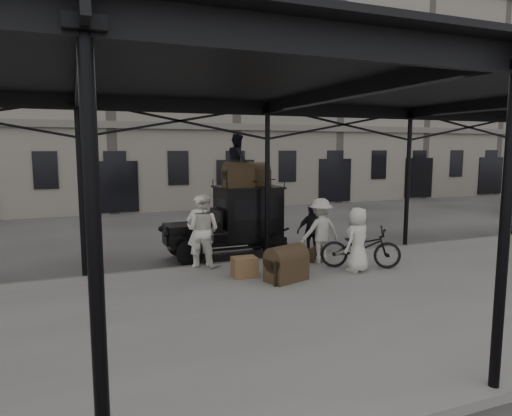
{
  "coord_description": "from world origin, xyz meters",
  "views": [
    {
      "loc": [
        -5.14,
        -9.99,
        3.34
      ],
      "look_at": [
        -0.51,
        1.6,
        1.7
      ],
      "focal_mm": 32.0,
      "sensor_mm": 36.0,
      "label": 1
    }
  ],
  "objects_px": {
    "porter_official": "(312,231)",
    "steamer_trunk_roof_near": "(238,177)",
    "bicycle": "(361,247)",
    "porter_left": "(200,231)",
    "taxi": "(238,218)",
    "steamer_trunk_platform": "(286,266)"
  },
  "relations": [
    {
      "from": "porter_left",
      "to": "porter_official",
      "type": "distance_m",
      "value": 3.35
    },
    {
      "from": "bicycle",
      "to": "steamer_trunk_platform",
      "type": "xyz_separation_m",
      "value": [
        -2.36,
        -0.34,
        -0.19
      ]
    },
    {
      "from": "bicycle",
      "to": "steamer_trunk_roof_near",
      "type": "bearing_deg",
      "value": 68.89
    },
    {
      "from": "taxi",
      "to": "porter_left",
      "type": "xyz_separation_m",
      "value": [
        -1.54,
        -1.26,
        -0.07
      ]
    },
    {
      "from": "porter_official",
      "to": "steamer_trunk_roof_near",
      "type": "bearing_deg",
      "value": -22.93
    },
    {
      "from": "bicycle",
      "to": "steamer_trunk_roof_near",
      "type": "height_order",
      "value": "steamer_trunk_roof_near"
    },
    {
      "from": "porter_left",
      "to": "steamer_trunk_roof_near",
      "type": "relative_size",
      "value": 2.29
    },
    {
      "from": "porter_left",
      "to": "steamer_trunk_roof_near",
      "type": "distance_m",
      "value": 2.24
    },
    {
      "from": "taxi",
      "to": "steamer_trunk_platform",
      "type": "height_order",
      "value": "taxi"
    },
    {
      "from": "porter_left",
      "to": "steamer_trunk_platform",
      "type": "height_order",
      "value": "porter_left"
    },
    {
      "from": "taxi",
      "to": "bicycle",
      "type": "bearing_deg",
      "value": -51.22
    },
    {
      "from": "taxi",
      "to": "steamer_trunk_platform",
      "type": "relative_size",
      "value": 3.68
    },
    {
      "from": "taxi",
      "to": "steamer_trunk_platform",
      "type": "distance_m",
      "value": 3.41
    },
    {
      "from": "steamer_trunk_roof_near",
      "to": "steamer_trunk_platform",
      "type": "height_order",
      "value": "steamer_trunk_roof_near"
    },
    {
      "from": "porter_left",
      "to": "bicycle",
      "type": "relative_size",
      "value": 0.93
    },
    {
      "from": "porter_official",
      "to": "bicycle",
      "type": "height_order",
      "value": "porter_official"
    },
    {
      "from": "bicycle",
      "to": "porter_left",
      "type": "bearing_deg",
      "value": 92.95
    },
    {
      "from": "taxi",
      "to": "bicycle",
      "type": "distance_m",
      "value": 3.88
    },
    {
      "from": "porter_left",
      "to": "bicycle",
      "type": "height_order",
      "value": "porter_left"
    },
    {
      "from": "porter_official",
      "to": "steamer_trunk_platform",
      "type": "distance_m",
      "value": 2.63
    },
    {
      "from": "porter_official",
      "to": "steamer_trunk_roof_near",
      "type": "height_order",
      "value": "steamer_trunk_roof_near"
    },
    {
      "from": "taxi",
      "to": "porter_official",
      "type": "distance_m",
      "value": 2.31
    }
  ]
}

